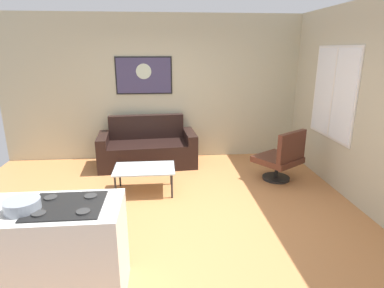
{
  "coord_description": "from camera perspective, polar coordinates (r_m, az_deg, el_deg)",
  "views": [
    {
      "loc": [
        -0.09,
        -3.93,
        2.15
      ],
      "look_at": [
        0.34,
        0.9,
        0.7
      ],
      "focal_mm": 29.87,
      "sensor_mm": 36.0,
      "label": 1
    }
  ],
  "objects": [
    {
      "name": "mixing_bowl",
      "position": [
        2.94,
        -28.05,
        -9.68
      ],
      "size": [
        0.28,
        0.28,
        0.1
      ],
      "color": "gray",
      "rests_on": "kitchen_counter"
    },
    {
      "name": "ground",
      "position": [
        4.49,
        -3.39,
        -12.27
      ],
      "size": [
        6.4,
        6.4,
        0.04
      ],
      "primitive_type": "cube",
      "color": "#BD7A45"
    },
    {
      "name": "armchair",
      "position": [
        5.53,
        15.73,
        -2.35
      ],
      "size": [
        0.9,
        0.9,
        0.88
      ],
      "color": "black",
      "rests_on": "ground"
    },
    {
      "name": "kitchen_counter",
      "position": [
        3.19,
        -25.14,
        -17.32
      ],
      "size": [
        1.39,
        0.63,
        0.92
      ],
      "color": "silver",
      "rests_on": "ground"
    },
    {
      "name": "coffee_table",
      "position": [
        4.97,
        -8.49,
        -4.58
      ],
      "size": [
        0.92,
        0.6,
        0.4
      ],
      "color": "silver",
      "rests_on": "ground"
    },
    {
      "name": "wall_painting",
      "position": [
        6.35,
        -8.59,
        12.01
      ],
      "size": [
        1.08,
        0.03,
        0.71
      ],
      "color": "black"
    },
    {
      "name": "window",
      "position": [
        5.57,
        23.93,
        8.3
      ],
      "size": [
        0.03,
        1.28,
        1.45
      ],
      "color": "silver"
    },
    {
      "name": "couch",
      "position": [
        6.16,
        -7.92,
        -0.95
      ],
      "size": [
        1.86,
        0.95,
        0.92
      ],
      "color": "black",
      "rests_on": "ground"
    },
    {
      "name": "right_wall",
      "position": [
        5.09,
        27.41,
        6.3
      ],
      "size": [
        0.05,
        6.4,
        2.8
      ],
      "primitive_type": "cube",
      "color": "#B8B295",
      "rests_on": "ground"
    },
    {
      "name": "back_wall",
      "position": [
        6.4,
        -4.34,
        9.85
      ],
      "size": [
        6.4,
        0.05,
        2.8
      ],
      "primitive_type": "cube",
      "color": "#B8B394",
      "rests_on": "ground"
    }
  ]
}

